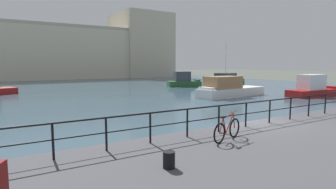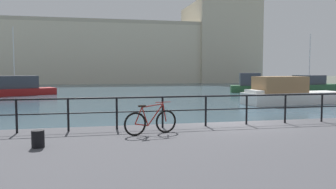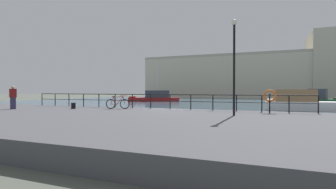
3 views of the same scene
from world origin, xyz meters
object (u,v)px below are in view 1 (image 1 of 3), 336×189
(moored_small_launch, at_px, (183,81))
(parked_bicycle, at_px, (227,130))
(mooring_bollard, at_px, (169,160))
(moored_white_yacht, at_px, (313,88))
(moored_harbor_tender, at_px, (227,81))
(harbor_building, at_px, (80,52))
(moored_red_daysailer, at_px, (228,89))

(moored_small_launch, relative_size, parked_bicycle, 3.18)
(mooring_bollard, bearing_deg, moored_white_yacht, 23.32)
(moored_white_yacht, xyz_separation_m, mooring_bollard, (-24.65, -10.63, 0.10))
(moored_white_yacht, relative_size, parked_bicycle, 4.09)
(moored_white_yacht, bearing_deg, moored_small_launch, 108.70)
(moored_harbor_tender, xyz_separation_m, parked_bicycle, (-22.20, -23.46, 0.29))
(parked_bicycle, bearing_deg, moored_white_yacht, 6.94)
(mooring_bollard, bearing_deg, harbor_building, 78.81)
(harbor_building, distance_m, moored_red_daysailer, 48.36)
(moored_small_launch, distance_m, parked_bicycle, 31.98)
(moored_red_daysailer, bearing_deg, moored_small_launch, -109.63)
(moored_red_daysailer, distance_m, mooring_bollard, 22.36)
(moored_harbor_tender, relative_size, parked_bicycle, 4.03)
(moored_white_yacht, bearing_deg, mooring_bollard, -153.06)
(moored_white_yacht, xyz_separation_m, moored_small_launch, (-4.77, 17.70, 0.04))
(moored_white_yacht, distance_m, mooring_bollard, 26.84)
(moored_harbor_tender, height_order, mooring_bollard, moored_harbor_tender)
(moored_red_daysailer, relative_size, parked_bicycle, 5.00)
(moored_small_launch, relative_size, mooring_bollard, 12.37)
(moored_small_launch, distance_m, mooring_bollard, 34.61)
(parked_bicycle, distance_m, mooring_bollard, 3.29)
(moored_red_daysailer, relative_size, mooring_bollard, 19.45)
(mooring_bollard, bearing_deg, moored_small_launch, 54.93)
(harbor_building, height_order, moored_small_launch, harbor_building)
(moored_harbor_tender, height_order, moored_red_daysailer, moored_harbor_tender)
(moored_harbor_tender, height_order, parked_bicycle, moored_harbor_tender)
(moored_harbor_tender, bearing_deg, moored_small_launch, -54.46)
(moored_harbor_tender, bearing_deg, parked_bicycle, 26.91)
(parked_bicycle, height_order, mooring_bollard, parked_bicycle)
(moored_red_daysailer, bearing_deg, moored_white_yacht, 145.95)
(moored_white_yacht, relative_size, moored_small_launch, 1.29)
(harbor_building, relative_size, parked_bicycle, 34.00)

